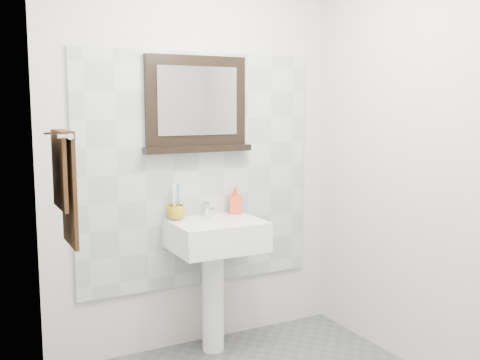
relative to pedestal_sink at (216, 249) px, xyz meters
name	(u,v)px	position (x,y,z in m)	size (l,w,h in m)	color
back_wall	(198,155)	(-0.02, 0.23, 0.57)	(2.00, 0.01, 2.50)	beige
left_wall	(73,187)	(-1.02, -0.87, 0.57)	(0.01, 2.20, 2.50)	beige
right_wall	(443,163)	(0.98, -0.87, 0.57)	(0.01, 2.20, 2.50)	beige
splashback	(198,170)	(-0.02, 0.21, 0.47)	(1.60, 0.02, 1.50)	#AAB3B8
pedestal_sink	(216,249)	(0.00, 0.00, 0.00)	(0.55, 0.44, 0.96)	white
toothbrush_cup	(176,212)	(-0.21, 0.13, 0.23)	(0.12, 0.12, 0.09)	#B08B14
toothbrushes	(176,200)	(-0.21, 0.13, 0.31)	(0.05, 0.04, 0.21)	white
soap_dispenser	(235,200)	(0.21, 0.14, 0.27)	(0.08, 0.08, 0.18)	red
framed_mirror	(196,106)	(-0.04, 0.19, 0.88)	(0.71, 0.11, 0.60)	black
towel_bar	(61,134)	(-0.97, -0.38, 0.76)	(0.07, 0.40, 0.03)	silver
hand_towel	(65,179)	(-0.96, -0.38, 0.54)	(0.06, 0.30, 0.55)	black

